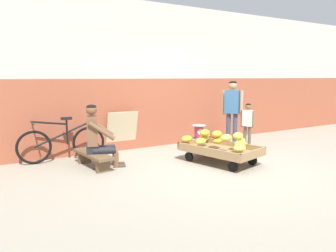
{
  "coord_description": "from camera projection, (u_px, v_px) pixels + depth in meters",
  "views": [
    {
      "loc": [
        -3.78,
        -4.19,
        1.63
      ],
      "look_at": [
        -0.79,
        0.78,
        0.75
      ],
      "focal_mm": 35.07,
      "sensor_mm": 36.0,
      "label": 1
    }
  ],
  "objects": [
    {
      "name": "customer_child",
      "position": [
        248.0,
        121.0,
        7.24
      ],
      "size": [
        0.2,
        0.32,
        1.04
      ],
      "color": "brown",
      "rests_on": "ground"
    },
    {
      "name": "weighing_scale",
      "position": [
        199.0,
        131.0,
        7.09
      ],
      "size": [
        0.3,
        0.3,
        0.29
      ],
      "color": "#28282D",
      "rests_on": "plastic_crate"
    },
    {
      "name": "sign_board",
      "position": [
        122.0,
        131.0,
        7.2
      ],
      "size": [
        0.7,
        0.24,
        0.88
      ],
      "color": "#C6B289",
      "rests_on": "ground"
    },
    {
      "name": "ground_plane",
      "position": [
        230.0,
        171.0,
        5.72
      ],
      "size": [
        80.0,
        80.0,
        0.0
      ],
      "primitive_type": "plane",
      "color": "gray"
    },
    {
      "name": "vendor_seated",
      "position": [
        97.0,
        136.0,
        5.87
      ],
      "size": [
        0.73,
        0.6,
        1.14
      ],
      "color": "brown",
      "rests_on": "ground"
    },
    {
      "name": "banana_cart",
      "position": [
        220.0,
        151.0,
        6.19
      ],
      "size": [
        1.16,
        1.6,
        0.36
      ],
      "color": "#99754C",
      "rests_on": "ground"
    },
    {
      "name": "customer_adult",
      "position": [
        232.0,
        107.0,
        7.45
      ],
      "size": [
        0.33,
        0.44,
        1.53
      ],
      "color": "#38425B",
      "rests_on": "ground"
    },
    {
      "name": "bicycle_near_left",
      "position": [
        62.0,
        143.0,
        6.33
      ],
      "size": [
        1.66,
        0.48,
        0.86
      ],
      "color": "black",
      "rests_on": "ground"
    },
    {
      "name": "back_wall",
      "position": [
        157.0,
        76.0,
        7.69
      ],
      "size": [
        16.0,
        0.3,
        3.27
      ],
      "color": "#A35138",
      "rests_on": "ground"
    },
    {
      "name": "low_bench",
      "position": [
        93.0,
        157.0,
        5.91
      ],
      "size": [
        0.42,
        1.13,
        0.27
      ],
      "color": "brown",
      "rests_on": "ground"
    },
    {
      "name": "banana_pile",
      "position": [
        218.0,
        139.0,
        6.16
      ],
      "size": [
        1.03,
        1.5,
        0.26
      ],
      "color": "yellow",
      "rests_on": "banana_cart"
    },
    {
      "name": "plastic_crate",
      "position": [
        199.0,
        145.0,
        7.13
      ],
      "size": [
        0.36,
        0.28,
        0.3
      ],
      "color": "#234CA8",
      "rests_on": "ground"
    }
  ]
}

